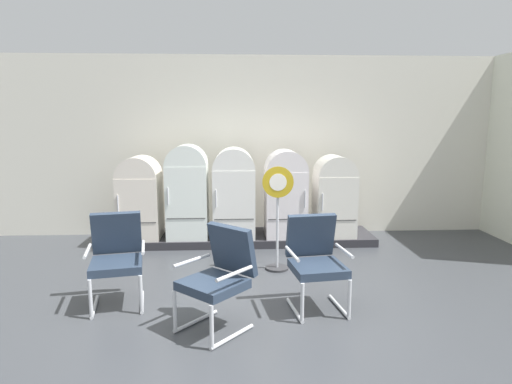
# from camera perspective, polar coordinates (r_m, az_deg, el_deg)

# --- Properties ---
(ground) EXTENTS (12.00, 10.00, 0.05)m
(ground) POSITION_cam_1_polar(r_m,az_deg,el_deg) (4.73, -1.97, -17.04)
(ground) COLOR #393B40
(back_wall) EXTENTS (11.76, 0.12, 3.19)m
(back_wall) POSITION_cam_1_polar(r_m,az_deg,el_deg) (7.90, -2.47, 6.10)
(back_wall) COLOR silver
(back_wall) RESTS_ON ground
(display_plinth) EXTENTS (4.60, 0.95, 0.13)m
(display_plinth) POSITION_cam_1_polar(r_m,az_deg,el_deg) (7.53, -2.35, -6.01)
(display_plinth) COLOR #2A292E
(display_plinth) RESTS_ON ground
(refrigerator_0) EXTENTS (0.67, 0.68, 1.36)m
(refrigerator_0) POSITION_cam_1_polar(r_m,az_deg,el_deg) (7.41, -14.98, -0.43)
(refrigerator_0) COLOR silver
(refrigerator_0) RESTS_ON display_plinth
(refrigerator_1) EXTENTS (0.67, 0.62, 1.54)m
(refrigerator_1) POSITION_cam_1_polar(r_m,az_deg,el_deg) (7.24, -8.99, 0.40)
(refrigerator_1) COLOR white
(refrigerator_1) RESTS_ON display_plinth
(refrigerator_2) EXTENTS (0.69, 0.71, 1.49)m
(refrigerator_2) POSITION_cam_1_polar(r_m,az_deg,el_deg) (7.25, -2.92, 0.25)
(refrigerator_2) COLOR white
(refrigerator_2) RESTS_ON display_plinth
(refrigerator_3) EXTENTS (0.68, 0.71, 1.45)m
(refrigerator_3) POSITION_cam_1_polar(r_m,az_deg,el_deg) (7.31, 3.87, 0.14)
(refrigerator_3) COLOR white
(refrigerator_3) RESTS_ON display_plinth
(refrigerator_4) EXTENTS (0.65, 0.66, 1.35)m
(refrigerator_4) POSITION_cam_1_polar(r_m,az_deg,el_deg) (7.43, 10.24, -0.23)
(refrigerator_4) COLOR silver
(refrigerator_4) RESTS_ON display_plinth
(armchair_left) EXTENTS (0.71, 0.76, 1.03)m
(armchair_left) POSITION_cam_1_polar(r_m,az_deg,el_deg) (5.22, -17.81, -7.76)
(armchair_left) COLOR silver
(armchair_left) RESTS_ON ground
(armchair_right) EXTENTS (0.69, 0.73, 1.03)m
(armchair_right) POSITION_cam_1_polar(r_m,az_deg,el_deg) (4.92, 7.77, -8.45)
(armchair_right) COLOR silver
(armchair_right) RESTS_ON ground
(armchair_center) EXTENTS (0.86, 0.86, 1.03)m
(armchair_center) POSITION_cam_1_polar(r_m,az_deg,el_deg) (4.42, -4.76, -10.48)
(armchair_center) COLOR silver
(armchair_center) RESTS_ON ground
(sign_stand) EXTENTS (0.43, 0.32, 1.46)m
(sign_stand) POSITION_cam_1_polar(r_m,az_deg,el_deg) (6.02, 2.84, -3.91)
(sign_stand) COLOR #2D2D30
(sign_stand) RESTS_ON ground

